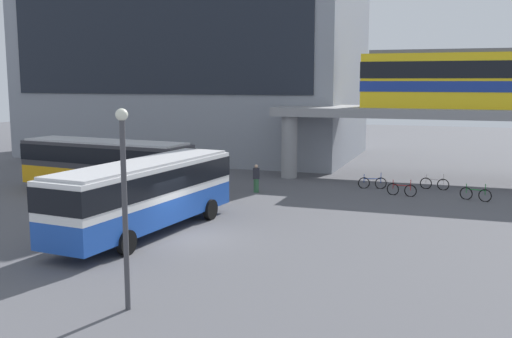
# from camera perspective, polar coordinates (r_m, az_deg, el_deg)

# --- Properties ---
(ground_plane) EXTENTS (120.00, 120.00, 0.00)m
(ground_plane) POSITION_cam_1_polar(r_m,az_deg,el_deg) (35.04, 0.62, -2.60)
(ground_plane) COLOR #515156
(station_building) EXTENTS (28.68, 15.89, 21.01)m
(station_building) POSITION_cam_1_polar(r_m,az_deg,el_deg) (55.30, -5.78, 12.34)
(station_building) COLOR gray
(station_building) RESTS_ON ground_plane
(bus_main) EXTENTS (3.68, 11.25, 3.22)m
(bus_main) POSITION_cam_1_polar(r_m,az_deg,el_deg) (26.63, -10.51, -1.92)
(bus_main) COLOR #1E4CB2
(bus_main) RESTS_ON ground_plane
(bus_secondary) EXTENTS (11.26, 3.82, 3.22)m
(bus_secondary) POSITION_cam_1_polar(r_m,az_deg,el_deg) (36.48, -14.24, 0.74)
(bus_secondary) COLOR orange
(bus_secondary) RESTS_ON ground_plane
(bicycle_green) EXTENTS (1.72, 0.61, 1.04)m
(bicycle_green) POSITION_cam_1_polar(r_m,az_deg,el_deg) (35.90, 20.28, -2.28)
(bicycle_green) COLOR black
(bicycle_green) RESTS_ON ground_plane
(bicycle_silver) EXTENTS (1.78, 0.29, 1.04)m
(bicycle_silver) POSITION_cam_1_polar(r_m,az_deg,el_deg) (38.73, 16.72, -1.36)
(bicycle_silver) COLOR black
(bicycle_silver) RESTS_ON ground_plane
(bicycle_red) EXTENTS (1.77, 0.40, 1.04)m
(bicycle_red) POSITION_cam_1_polar(r_m,az_deg,el_deg) (36.12, 13.77, -1.94)
(bicycle_red) COLOR black
(bicycle_red) RESTS_ON ground_plane
(bicycle_blue) EXTENTS (1.74, 0.54, 1.04)m
(bicycle_blue) POSITION_cam_1_polar(r_m,az_deg,el_deg) (38.12, 11.08, -1.31)
(bicycle_blue) COLOR black
(bicycle_blue) RESTS_ON ground_plane
(pedestrian_near_building) EXTENTS (0.47, 0.38, 1.70)m
(pedestrian_near_building) POSITION_cam_1_polar(r_m,az_deg,el_deg) (36.09, 0.02, -0.99)
(pedestrian_near_building) COLOR #33663F
(pedestrian_near_building) RESTS_ON ground_plane
(lamp_post) EXTENTS (0.36, 0.36, 5.95)m
(lamp_post) POSITION_cam_1_polar(r_m,az_deg,el_deg) (17.58, -12.50, -2.19)
(lamp_post) COLOR #3F3F44
(lamp_post) RESTS_ON ground_plane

